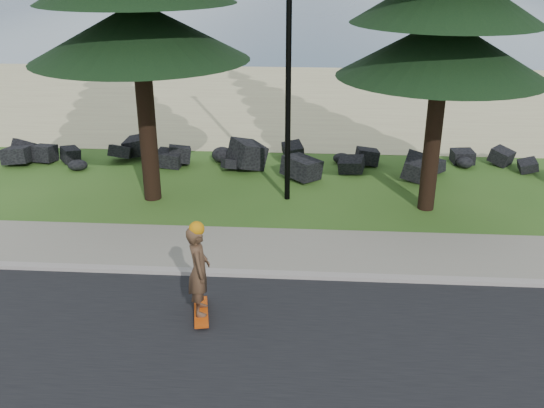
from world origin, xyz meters
name	(u,v)px	position (x,y,z in m)	size (l,w,h in m)	color
ground	(280,256)	(0.00, 0.00, 0.00)	(160.00, 160.00, 0.00)	#315C1C
road	(263,401)	(0.00, -4.50, 0.01)	(160.00, 7.00, 0.02)	black
kerb	(278,275)	(0.00, -0.90, 0.05)	(160.00, 0.20, 0.10)	#A69C95
sidewalk	(281,250)	(0.00, 0.20, 0.04)	(160.00, 2.00, 0.08)	gray
beach_sand	(299,99)	(0.00, 14.50, 0.01)	(160.00, 15.00, 0.01)	tan
ocean	(309,14)	(0.00, 51.00, 0.00)	(160.00, 58.00, 0.01)	#3E5C77
seawall_boulders	(291,168)	(0.00, 5.60, 0.00)	(60.00, 2.40, 1.10)	black
lamp_post	(289,36)	(0.00, 3.20, 4.13)	(0.25, 0.14, 8.14)	black
skateboarder	(199,271)	(-1.28, -2.38, 0.92)	(0.50, 1.01, 1.83)	#CA440B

